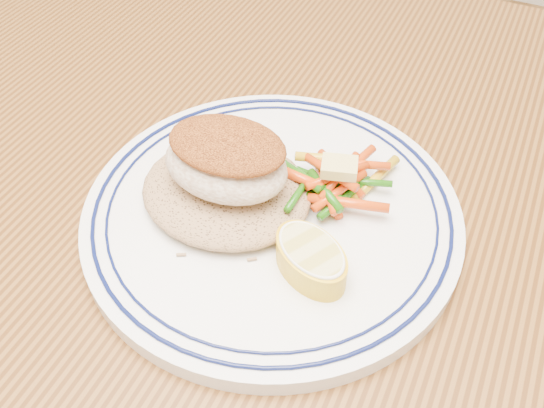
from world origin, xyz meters
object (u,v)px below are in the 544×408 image
(dining_table, at_px, (225,285))
(vegetable_pile, at_px, (331,182))
(lemon_wedge, at_px, (311,258))
(fish_fillet, at_px, (226,160))
(plate, at_px, (272,213))
(rice_pilaf, at_px, (226,188))

(dining_table, height_order, vegetable_pile, vegetable_pile)
(dining_table, distance_m, lemon_wedge, 0.16)
(fish_fillet, xyz_separation_m, vegetable_pile, (0.07, 0.04, -0.03))
(plate, xyz_separation_m, fish_fillet, (-0.03, -0.01, 0.05))
(plate, bearing_deg, lemon_wedge, -40.87)
(dining_table, bearing_deg, vegetable_pile, 30.02)
(rice_pilaf, bearing_deg, lemon_wedge, -23.22)
(vegetable_pile, xyz_separation_m, lemon_wedge, (0.01, -0.08, 0.00))
(fish_fillet, height_order, lemon_wedge, fish_fillet)
(rice_pilaf, height_order, fish_fillet, fish_fillet)
(rice_pilaf, relative_size, lemon_wedge, 1.71)
(dining_table, xyz_separation_m, rice_pilaf, (0.01, 0.01, 0.12))
(dining_table, xyz_separation_m, vegetable_pile, (0.08, 0.04, 0.13))
(fish_fillet, bearing_deg, vegetable_pile, 30.35)
(dining_table, bearing_deg, rice_pilaf, 37.44)
(dining_table, relative_size, fish_fillet, 15.56)
(plate, xyz_separation_m, lemon_wedge, (0.05, -0.04, 0.02))
(fish_fillet, bearing_deg, plate, 11.17)
(dining_table, height_order, plate, plate)
(plate, distance_m, fish_fillet, 0.06)
(dining_table, relative_size, lemon_wedge, 19.05)
(dining_table, distance_m, fish_fillet, 0.16)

